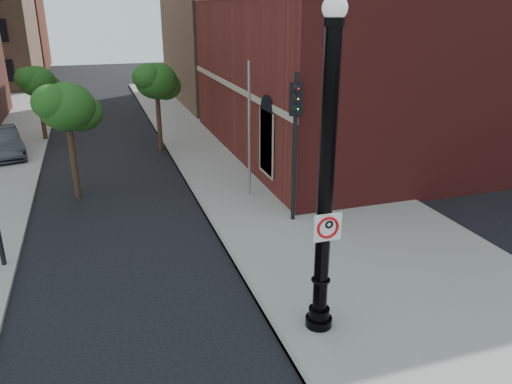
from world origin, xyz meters
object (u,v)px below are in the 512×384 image
object	(u,v)px
traffic_signal_right	(295,125)
lamppost	(325,195)
no_parking_sign	(328,227)
parked_car	(2,143)

from	to	relation	value
traffic_signal_right	lamppost	bearing A→B (deg)	-127.56
no_parking_sign	lamppost	bearing A→B (deg)	93.87
lamppost	no_parking_sign	size ratio (longest dim) A/B	11.56
lamppost	traffic_signal_right	xyz separation A→B (m)	(1.75, 5.90, 0.10)
lamppost	no_parking_sign	xyz separation A→B (m)	(0.01, -0.19, -0.67)
traffic_signal_right	parked_car	bearing A→B (deg)	110.76
no_parking_sign	parked_car	world-z (taller)	no_parking_sign
no_parking_sign	parked_car	size ratio (longest dim) A/B	0.14
no_parking_sign	parked_car	xyz separation A→B (m)	(-8.95, 18.04, -1.97)
parked_car	lamppost	bearing A→B (deg)	-78.49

